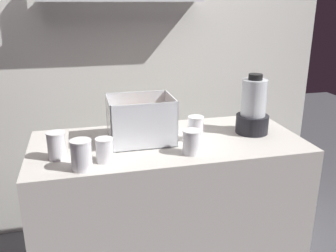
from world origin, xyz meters
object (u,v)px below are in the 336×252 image
object	(u,v)px
carrot_display_bin	(142,127)
juice_cup_mango_middle	(105,151)
juice_cup_carrot_right	(192,143)
blender_pitcher	(253,109)
juice_cup_beet_left	(82,157)
juice_cup_mango_far_right	(196,130)
juice_cup_mango_far_left	(57,147)

from	to	relation	value
carrot_display_bin	juice_cup_mango_middle	bearing A→B (deg)	-134.67
juice_cup_carrot_right	blender_pitcher	bearing A→B (deg)	26.67
carrot_display_bin	juice_cup_beet_left	bearing A→B (deg)	-138.85
juice_cup_mango_middle	juice_cup_mango_far_right	distance (m)	0.50
juice_cup_mango_far_left	juice_cup_beet_left	xyz separation A→B (m)	(0.11, -0.14, -0.00)
carrot_display_bin	juice_cup_mango_far_right	xyz separation A→B (m)	(0.27, -0.06, -0.02)
carrot_display_bin	juice_cup_mango_middle	distance (m)	0.30
juice_cup_mango_middle	juice_cup_carrot_right	xyz separation A→B (m)	(0.41, -0.01, 0.00)
juice_cup_mango_middle	juice_cup_carrot_right	size ratio (longest dim) A/B	0.95
blender_pitcher	juice_cup_mango_middle	distance (m)	0.84
juice_cup_mango_far_left	juice_cup_mango_far_right	world-z (taller)	juice_cup_mango_far_right
blender_pitcher	juice_cup_mango_far_left	world-z (taller)	blender_pitcher
blender_pitcher	juice_cup_beet_left	size ratio (longest dim) A/B	2.42
juice_cup_mango_far_right	blender_pitcher	bearing A→B (deg)	7.46
juice_cup_mango_far_left	juice_cup_carrot_right	distance (m)	0.62
juice_cup_mango_far_left	juice_cup_mango_middle	size ratio (longest dim) A/B	1.16
blender_pitcher	juice_cup_beet_left	distance (m)	0.96
blender_pitcher	juice_cup_beet_left	world-z (taller)	blender_pitcher
juice_cup_mango_far_right	juice_cup_carrot_right	bearing A→B (deg)	-114.13
juice_cup_mango_middle	juice_cup_mango_far_right	size ratio (longest dim) A/B	0.85
juice_cup_mango_far_left	juice_cup_beet_left	bearing A→B (deg)	-53.37
carrot_display_bin	juice_cup_mango_far_right	size ratio (longest dim) A/B	2.51
carrot_display_bin	juice_cup_carrot_right	world-z (taller)	carrot_display_bin
carrot_display_bin	juice_cup_mango_far_right	distance (m)	0.28
juice_cup_mango_far_left	juice_cup_mango_middle	world-z (taller)	juice_cup_mango_far_left
juice_cup_mango_far_right	juice_cup_mango_far_left	bearing A→B (deg)	-174.18
juice_cup_mango_middle	blender_pitcher	bearing A→B (deg)	13.73
juice_cup_mango_far_left	juice_cup_carrot_right	size ratio (longest dim) A/B	1.10
carrot_display_bin	juice_cup_mango_middle	world-z (taller)	carrot_display_bin
blender_pitcher	juice_cup_mango_middle	xyz separation A→B (m)	(-0.82, -0.20, -0.08)
carrot_display_bin	juice_cup_beet_left	distance (m)	0.41
blender_pitcher	juice_cup_carrot_right	size ratio (longest dim) A/B	2.78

